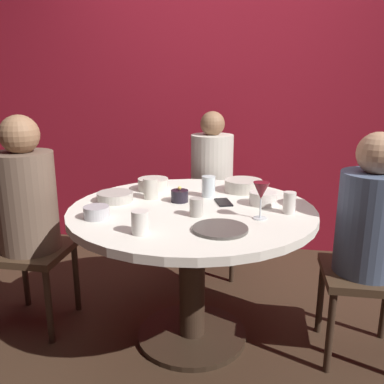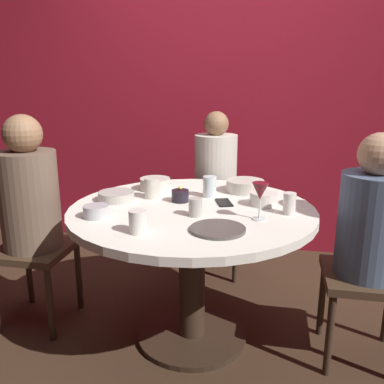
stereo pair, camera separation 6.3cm
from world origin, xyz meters
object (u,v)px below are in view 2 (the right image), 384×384
at_px(dining_table, 192,238).
at_px(candle_holder, 180,196).
at_px(bowl_small_white, 155,184).
at_px(bowl_rice_portion, 116,196).
at_px(seated_diner_right, 372,226).
at_px(cup_far_edge, 289,204).
at_px(bowl_serving_large, 96,211).
at_px(cup_by_left_diner, 152,188).
at_px(cup_near_candle, 210,187).
at_px(seated_diner_left, 29,200).
at_px(seated_diner_back, 216,176).
at_px(bowl_sauce_side, 263,199).
at_px(dinner_plate, 218,229).
at_px(cell_phone, 224,203).
at_px(cup_center_front, 195,207).
at_px(cup_by_right_diner, 138,222).
at_px(wine_glass, 260,193).
at_px(bowl_salad_center, 245,186).

relative_size(dining_table, candle_holder, 13.56).
xyz_separation_m(bowl_small_white, bowl_rice_portion, (-0.14, -0.26, -0.01)).
distance_m(seated_diner_right, cup_far_edge, 0.40).
bearing_deg(dining_table, bowl_serving_large, -149.24).
height_order(dining_table, bowl_small_white, bowl_small_white).
bearing_deg(cup_by_left_diner, cup_near_candle, 15.91).
bearing_deg(dining_table, candle_holder, 132.90).
xyz_separation_m(seated_diner_left, seated_diner_back, (0.92, 0.87, -0.02)).
bearing_deg(cup_near_candle, bowl_sauce_side, -19.93).
xyz_separation_m(dinner_plate, cell_phone, (-0.02, 0.41, -0.00)).
bearing_deg(cup_center_front, cup_by_left_diner, 138.28).
bearing_deg(cup_far_edge, dinner_plate, -136.17).
distance_m(dining_table, bowl_sauce_side, 0.42).
distance_m(bowl_rice_portion, cup_by_left_diner, 0.20).
relative_size(dinner_plate, cup_by_left_diner, 2.18).
xyz_separation_m(seated_diner_left, cup_by_right_diner, (0.77, -0.41, 0.06)).
xyz_separation_m(cell_phone, cup_by_right_diner, (-0.30, -0.51, 0.05)).
bearing_deg(dining_table, cup_by_left_diner, 153.32).
height_order(wine_glass, cup_far_edge, wine_glass).
xyz_separation_m(candle_holder, cup_by_right_diner, (-0.07, -0.50, 0.02)).
bearing_deg(cell_phone, dining_table, -165.91).
distance_m(seated_diner_left, wine_glass, 1.28).
distance_m(cup_by_left_diner, cup_center_front, 0.39).
relative_size(dining_table, cell_phone, 8.97).
relative_size(dinner_plate, bowl_salad_center, 1.11).
bearing_deg(candle_holder, cup_center_front, -60.83).
bearing_deg(bowl_serving_large, seated_diner_back, 69.65).
bearing_deg(seated_diner_right, cup_near_candle, -14.73).
height_order(bowl_serving_large, cup_far_edge, cup_far_edge).
bearing_deg(dinner_plate, cup_by_left_diner, 134.04).
relative_size(dinner_plate, bowl_sauce_side, 1.73).
bearing_deg(bowl_small_white, bowl_sauce_side, -17.49).
height_order(wine_glass, cup_center_front, wine_glass).
height_order(bowl_salad_center, cup_center_front, cup_center_front).
relative_size(bowl_small_white, cup_near_candle, 1.55).
bearing_deg(bowl_salad_center, bowl_rice_portion, -154.54).
distance_m(seated_diner_right, cup_by_right_diner, 1.10).
bearing_deg(cup_center_front, cup_far_edge, 14.80).
height_order(cup_by_left_diner, cup_far_edge, cup_by_left_diner).
bearing_deg(wine_glass, bowl_small_white, 145.16).
height_order(candle_holder, cup_far_edge, cup_far_edge).
relative_size(seated_diner_right, candle_holder, 12.53).
bearing_deg(bowl_small_white, bowl_serving_large, -103.16).
height_order(cell_phone, bowl_serving_large, bowl_serving_large).
bearing_deg(cup_by_left_diner, bowl_salad_center, 25.44).
xyz_separation_m(bowl_salad_center, bowl_small_white, (-0.53, -0.05, 0.00)).
bearing_deg(cup_center_front, bowl_rice_portion, 159.15).
bearing_deg(seated_diner_back, seated_diner_right, 45.07).
xyz_separation_m(candle_holder, dinner_plate, (0.26, -0.40, -0.03)).
xyz_separation_m(wine_glass, bowl_small_white, (-0.63, 0.44, -0.09)).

